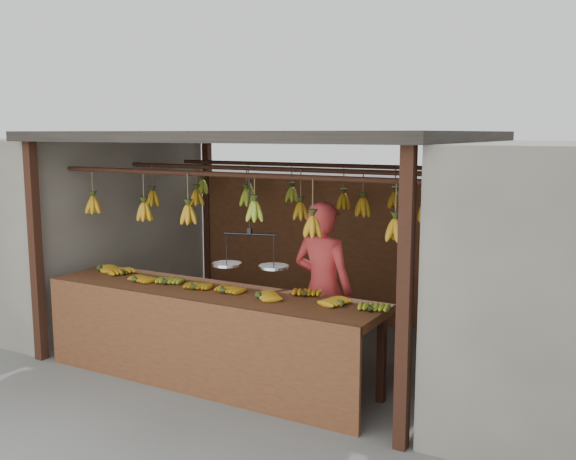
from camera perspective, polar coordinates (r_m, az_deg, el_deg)
The scene contains 8 objects.
ground at distance 7.28m, azimuth -1.18°, elevation -10.48°, with size 80.00×80.00×0.00m, color #5B5B57.
stall at distance 7.18m, azimuth 0.11°, elevation 5.34°, with size 4.30×3.30×2.40m.
neighbor_left at distance 9.33m, azimuth -20.62°, elevation 0.47°, with size 3.00×3.00×2.30m, color slate.
counter at distance 6.13m, azimuth -7.63°, elevation -7.28°, with size 3.49×0.79×0.96m.
hanging_bananas at distance 6.92m, azimuth -1.18°, elevation 2.32°, with size 3.60×2.24×0.38m.
balance_scale at distance 5.98m, azimuth -3.40°, elevation -2.74°, with size 0.71×0.39×0.85m.
vendor at distance 6.30m, azimuth 3.11°, elevation -5.28°, with size 0.64×0.42×1.74m, color #BF3333.
bag_bundles at distance 7.57m, azimuth 16.96°, elevation -2.40°, with size 0.08×0.26×1.25m.
Camera 1 is at (3.50, -5.92, 2.38)m, focal length 40.00 mm.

